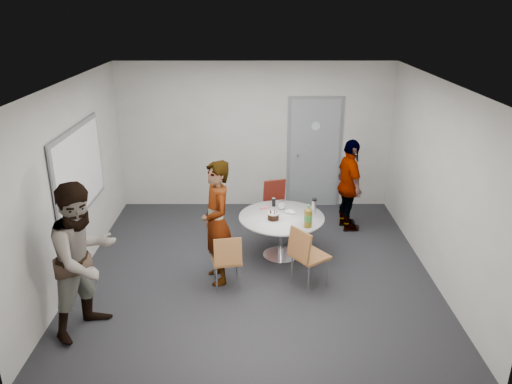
{
  "coord_description": "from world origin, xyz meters",
  "views": [
    {
      "loc": [
        0.0,
        -6.42,
        3.67
      ],
      "look_at": [
        0.01,
        0.25,
        1.11
      ],
      "focal_mm": 35.0,
      "sensor_mm": 36.0,
      "label": 1
    }
  ],
  "objects_px": {
    "table": "(283,222)",
    "chair_near_left": "(227,257)",
    "whiteboard": "(80,171)",
    "person_right": "(349,185)",
    "door": "(314,153)",
    "person_main": "(217,223)",
    "chair_near_right": "(305,252)",
    "chair_far": "(276,200)",
    "person_left": "(84,259)"
  },
  "relations": [
    {
      "from": "door",
      "to": "chair_near_right",
      "type": "xyz_separation_m",
      "value": [
        -0.43,
        -2.99,
        -0.49
      ]
    },
    {
      "from": "whiteboard",
      "to": "chair_far",
      "type": "height_order",
      "value": "whiteboard"
    },
    {
      "from": "door",
      "to": "chair_near_left",
      "type": "height_order",
      "value": "door"
    },
    {
      "from": "whiteboard",
      "to": "chair_near_right",
      "type": "relative_size",
      "value": 2.15
    },
    {
      "from": "person_left",
      "to": "person_right",
      "type": "bearing_deg",
      "value": -20.57
    },
    {
      "from": "chair_far",
      "to": "person_main",
      "type": "bearing_deg",
      "value": 47.66
    },
    {
      "from": "chair_near_left",
      "to": "person_main",
      "type": "distance_m",
      "value": 0.49
    },
    {
      "from": "person_main",
      "to": "person_left",
      "type": "distance_m",
      "value": 1.81
    },
    {
      "from": "chair_near_right",
      "to": "chair_near_left",
      "type": "bearing_deg",
      "value": -123.13
    },
    {
      "from": "chair_far",
      "to": "person_left",
      "type": "xyz_separation_m",
      "value": [
        -2.31,
        -2.83,
        0.41
      ]
    },
    {
      "from": "chair_near_left",
      "to": "person_main",
      "type": "xyz_separation_m",
      "value": [
        -0.15,
        0.26,
        0.38
      ]
    },
    {
      "from": "person_main",
      "to": "person_left",
      "type": "xyz_separation_m",
      "value": [
        -1.43,
        -1.1,
        0.05
      ]
    },
    {
      "from": "table",
      "to": "chair_near_left",
      "type": "height_order",
      "value": "table"
    },
    {
      "from": "door",
      "to": "whiteboard",
      "type": "distance_m",
      "value": 4.25
    },
    {
      "from": "door",
      "to": "whiteboard",
      "type": "bearing_deg",
      "value": -147.34
    },
    {
      "from": "chair_near_left",
      "to": "chair_far",
      "type": "xyz_separation_m",
      "value": [
        0.73,
        1.99,
        0.02
      ]
    },
    {
      "from": "chair_near_left",
      "to": "chair_near_right",
      "type": "distance_m",
      "value": 1.05
    },
    {
      "from": "whiteboard",
      "to": "person_right",
      "type": "relative_size",
      "value": 1.21
    },
    {
      "from": "whiteboard",
      "to": "table",
      "type": "distance_m",
      "value": 3.01
    },
    {
      "from": "table",
      "to": "person_left",
      "type": "bearing_deg",
      "value": -143.24
    },
    {
      "from": "door",
      "to": "chair_near_right",
      "type": "height_order",
      "value": "door"
    },
    {
      "from": "whiteboard",
      "to": "chair_near_left",
      "type": "xyz_separation_m",
      "value": [
        2.09,
        -0.75,
        -0.96
      ]
    },
    {
      "from": "person_left",
      "to": "chair_near_left",
      "type": "bearing_deg",
      "value": -30.82
    },
    {
      "from": "door",
      "to": "person_right",
      "type": "xyz_separation_m",
      "value": [
        0.48,
        -1.09,
        -0.24
      ]
    },
    {
      "from": "chair_near_left",
      "to": "chair_far",
      "type": "distance_m",
      "value": 2.12
    },
    {
      "from": "door",
      "to": "chair_near_left",
      "type": "bearing_deg",
      "value": -115.86
    },
    {
      "from": "door",
      "to": "person_main",
      "type": "bearing_deg",
      "value": -120.24
    },
    {
      "from": "table",
      "to": "person_main",
      "type": "distance_m",
      "value": 1.19
    },
    {
      "from": "person_right",
      "to": "door",
      "type": "bearing_deg",
      "value": 14.28
    },
    {
      "from": "chair_far",
      "to": "person_main",
      "type": "xyz_separation_m",
      "value": [
        -0.88,
        -1.73,
        0.36
      ]
    },
    {
      "from": "chair_near_left",
      "to": "person_left",
      "type": "bearing_deg",
      "value": -161.5
    },
    {
      "from": "chair_far",
      "to": "person_main",
      "type": "height_order",
      "value": "person_main"
    },
    {
      "from": "table",
      "to": "chair_near_left",
      "type": "bearing_deg",
      "value": -130.51
    },
    {
      "from": "person_left",
      "to": "door",
      "type": "bearing_deg",
      "value": -7.09
    },
    {
      "from": "chair_far",
      "to": "person_right",
      "type": "distance_m",
      "value": 1.25
    },
    {
      "from": "person_left",
      "to": "chair_far",
      "type": "bearing_deg",
      "value": -8.07
    },
    {
      "from": "whiteboard",
      "to": "chair_near_right",
      "type": "bearing_deg",
      "value": -12.67
    },
    {
      "from": "table",
      "to": "chair_near_left",
      "type": "xyz_separation_m",
      "value": [
        -0.79,
        -0.93,
        -0.1
      ]
    },
    {
      "from": "door",
      "to": "chair_near_right",
      "type": "distance_m",
      "value": 3.06
    },
    {
      "from": "door",
      "to": "table",
      "type": "height_order",
      "value": "door"
    },
    {
      "from": "chair_near_left",
      "to": "chair_far",
      "type": "relative_size",
      "value": 0.96
    },
    {
      "from": "person_left",
      "to": "person_right",
      "type": "xyz_separation_m",
      "value": [
        3.53,
        2.79,
        -0.14
      ]
    },
    {
      "from": "door",
      "to": "person_left",
      "type": "relative_size",
      "value": 1.15
    },
    {
      "from": "chair_near_right",
      "to": "person_left",
      "type": "height_order",
      "value": "person_left"
    },
    {
      "from": "door",
      "to": "whiteboard",
      "type": "height_order",
      "value": "door"
    },
    {
      "from": "chair_near_right",
      "to": "chair_far",
      "type": "distance_m",
      "value": 1.97
    },
    {
      "from": "table",
      "to": "person_left",
      "type": "height_order",
      "value": "person_left"
    },
    {
      "from": "chair_near_right",
      "to": "person_right",
      "type": "relative_size",
      "value": 0.56
    },
    {
      "from": "door",
      "to": "chair_near_right",
      "type": "bearing_deg",
      "value": -98.18
    },
    {
      "from": "person_main",
      "to": "person_right",
      "type": "xyz_separation_m",
      "value": [
        2.09,
        1.69,
        -0.08
      ]
    }
  ]
}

